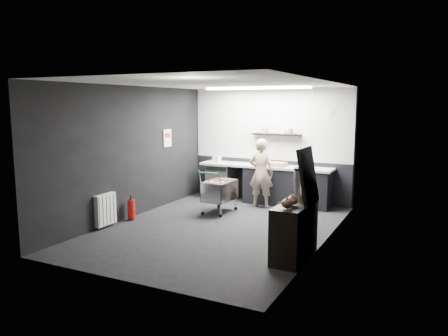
% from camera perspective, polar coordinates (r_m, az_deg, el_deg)
% --- Properties ---
extents(floor, '(5.50, 5.50, 0.00)m').
position_cam_1_polar(floor, '(8.34, -0.78, -7.89)').
color(floor, black).
rests_on(floor, ground).
extents(ceiling, '(5.50, 5.50, 0.00)m').
position_cam_1_polar(ceiling, '(8.01, -0.82, 10.99)').
color(ceiling, white).
rests_on(ceiling, wall_back).
extents(wall_back, '(5.50, 0.00, 5.50)m').
position_cam_1_polar(wall_back, '(10.57, 6.04, 3.01)').
color(wall_back, black).
rests_on(wall_back, floor).
extents(wall_front, '(5.50, 0.00, 5.50)m').
position_cam_1_polar(wall_front, '(5.78, -13.36, -1.71)').
color(wall_front, black).
rests_on(wall_front, floor).
extents(wall_left, '(0.00, 5.50, 5.50)m').
position_cam_1_polar(wall_left, '(9.15, -12.02, 2.02)').
color(wall_left, black).
rests_on(wall_left, floor).
extents(wall_right, '(0.00, 5.50, 5.50)m').
position_cam_1_polar(wall_right, '(7.37, 13.16, 0.47)').
color(wall_right, black).
rests_on(wall_right, floor).
extents(kitchen_wall_panel, '(3.95, 0.02, 1.70)m').
position_cam_1_polar(kitchen_wall_panel, '(10.51, 6.04, 5.71)').
color(kitchen_wall_panel, beige).
rests_on(kitchen_wall_panel, wall_back).
extents(dado_panel, '(3.95, 0.02, 1.00)m').
position_cam_1_polar(dado_panel, '(10.66, 5.93, -1.55)').
color(dado_panel, black).
rests_on(dado_panel, wall_back).
extents(floating_shelf, '(1.20, 0.22, 0.04)m').
position_cam_1_polar(floating_shelf, '(10.36, 6.85, 4.38)').
color(floating_shelf, black).
rests_on(floating_shelf, wall_back).
extents(wall_clock, '(0.20, 0.03, 0.20)m').
position_cam_1_polar(wall_clock, '(10.09, 13.58, 7.11)').
color(wall_clock, silver).
rests_on(wall_clock, wall_back).
extents(poster, '(0.02, 0.30, 0.40)m').
position_cam_1_polar(poster, '(10.16, -7.41, 3.90)').
color(poster, white).
rests_on(poster, wall_left).
extents(poster_red_band, '(0.02, 0.22, 0.10)m').
position_cam_1_polar(poster_red_band, '(10.15, -7.40, 4.29)').
color(poster_red_band, red).
rests_on(poster_red_band, poster).
extents(radiator, '(0.10, 0.50, 0.60)m').
position_cam_1_polar(radiator, '(8.60, -15.24, -5.27)').
color(radiator, silver).
rests_on(radiator, wall_left).
extents(ceiling_strip, '(2.40, 0.20, 0.04)m').
position_cam_1_polar(ceiling_strip, '(9.69, 4.27, 10.35)').
color(ceiling_strip, white).
rests_on(ceiling_strip, ceiling).
extents(prep_counter, '(3.20, 0.61, 0.90)m').
position_cam_1_polar(prep_counter, '(10.34, 6.03, -2.11)').
color(prep_counter, black).
rests_on(prep_counter, floor).
extents(person, '(0.59, 0.41, 1.57)m').
position_cam_1_polar(person, '(9.89, 4.87, -0.66)').
color(person, beige).
rests_on(person, floor).
extents(shopping_cart, '(0.53, 0.87, 0.94)m').
position_cam_1_polar(shopping_cart, '(9.41, -0.60, -3.18)').
color(shopping_cart, silver).
rests_on(shopping_cart, floor).
extents(sideboard, '(0.49, 1.14, 1.70)m').
position_cam_1_polar(sideboard, '(6.77, 9.37, -7.10)').
color(sideboard, black).
rests_on(sideboard, floor).
extents(fire_extinguisher, '(0.15, 0.15, 0.48)m').
position_cam_1_polar(fire_extinguisher, '(9.06, -12.01, -5.21)').
color(fire_extinguisher, '#B80C0C').
rests_on(fire_extinguisher, floor).
extents(cardboard_box, '(0.49, 0.38, 0.09)m').
position_cam_1_polar(cardboard_box, '(10.16, 6.76, 0.48)').
color(cardboard_box, '#9D7453').
rests_on(cardboard_box, prep_counter).
extents(pink_tub, '(0.20, 0.20, 0.20)m').
position_cam_1_polar(pink_tub, '(10.29, 5.58, 0.91)').
color(pink_tub, beige).
rests_on(pink_tub, prep_counter).
extents(white_container, '(0.20, 0.17, 0.16)m').
position_cam_1_polar(white_container, '(10.77, -0.95, 1.17)').
color(white_container, silver).
rests_on(white_container, prep_counter).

